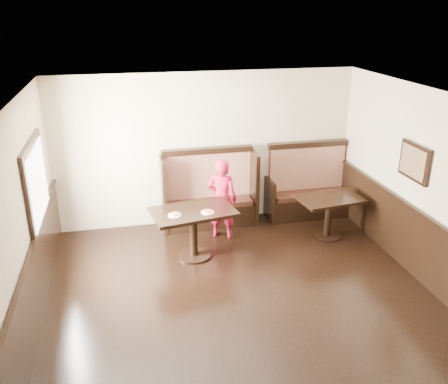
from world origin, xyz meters
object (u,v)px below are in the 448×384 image
object	(u,v)px
booth_neighbor	(308,192)
table_neighbor	(329,207)
booth_main	(209,198)
table_main	(193,221)
child	(222,199)

from	to	relation	value
booth_neighbor	table_neighbor	xyz separation A→B (m)	(0.00, -0.98, 0.08)
booth_main	table_main	bearing A→B (deg)	-112.19
booth_main	child	bearing A→B (deg)	-78.06
booth_main	table_neighbor	size ratio (longest dim) A/B	1.51
booth_main	booth_neighbor	xyz separation A→B (m)	(1.95, -0.00, -0.05)
table_main	child	distance (m)	0.86
table_neighbor	child	bearing A→B (deg)	160.30
child	table_neighbor	bearing A→B (deg)	-168.61
booth_neighbor	child	size ratio (longest dim) A/B	1.14
booth_main	booth_neighbor	world-z (taller)	same
booth_main	table_main	distance (m)	1.28
table_main	table_neighbor	bearing A→B (deg)	-5.18
booth_neighbor	child	distance (m)	1.93
child	table_main	bearing A→B (deg)	69.22
booth_main	booth_neighbor	bearing A→B (deg)	-0.05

